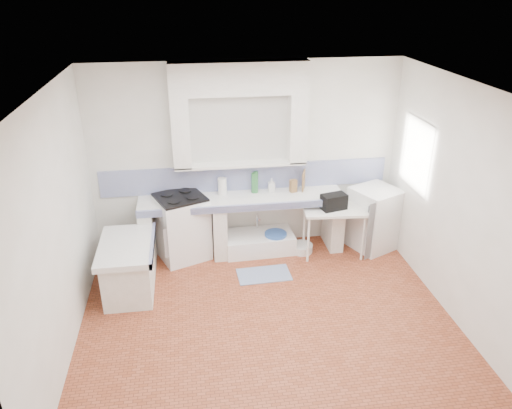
{
  "coord_description": "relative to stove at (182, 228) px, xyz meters",
  "views": [
    {
      "loc": [
        -0.84,
        -4.76,
        3.81
      ],
      "look_at": [
        0.0,
        1.0,
        1.1
      ],
      "focal_mm": 34.37,
      "sensor_mm": 36.0,
      "label": 1
    }
  ],
  "objects": [
    {
      "name": "bucket_red",
      "position": [
        0.83,
        -0.09,
        -0.34
      ],
      "size": [
        0.33,
        0.33,
        0.27
      ],
      "primitive_type": "cylinder",
      "rotation": [
        0.0,
        0.0,
        0.15
      ],
      "color": "red",
      "rests_on": "ground"
    },
    {
      "name": "peninsula_lip",
      "position": [
        -0.37,
        -0.79,
        0.19
      ],
      "size": [
        0.04,
        1.1,
        0.1
      ],
      "primitive_type": "cube",
      "color": "navy",
      "rests_on": "ground"
    },
    {
      "name": "counter_pier_right",
      "position": [
        2.3,
        0.01,
        -0.06
      ],
      "size": [
        0.2,
        0.55,
        0.82
      ],
      "primitive_type": "cube",
      "color": "white",
      "rests_on": "ground"
    },
    {
      "name": "fridge",
      "position": [
        2.9,
        -0.12,
        0.0
      ],
      "size": [
        0.82,
        0.82,
        0.96
      ],
      "primitive_type": "cube",
      "rotation": [
        0.0,
        0.0,
        0.43
      ],
      "color": "white",
      "rests_on": "ground"
    },
    {
      "name": "rug",
      "position": [
        1.11,
        -0.7,
        -0.47
      ],
      "size": [
        0.75,
        0.45,
        0.01
      ],
      "primitive_type": "cube",
      "rotation": [
        0.0,
        0.0,
        0.04
      ],
      "color": "#3C5998",
      "rests_on": "ground"
    },
    {
      "name": "knife_block",
      "position": [
        1.67,
        0.1,
        0.52
      ],
      "size": [
        0.11,
        0.1,
        0.19
      ],
      "primitive_type": "cube",
      "rotation": [
        0.0,
        0.0,
        0.31
      ],
      "color": "olive",
      "rests_on": "counter_slab"
    },
    {
      "name": "peninsula_base",
      "position": [
        -0.7,
        -0.79,
        -0.16
      ],
      "size": [
        0.6,
        1.0,
        0.62
      ],
      "primitive_type": "cube",
      "color": "white",
      "rests_on": "ground"
    },
    {
      "name": "peninsula_top",
      "position": [
        -0.7,
        -0.79,
        0.19
      ],
      "size": [
        0.7,
        1.1,
        0.08
      ],
      "primitive_type": "cube",
      "color": "white",
      "rests_on": "ground"
    },
    {
      "name": "counter_slab",
      "position": [
        0.9,
        0.01,
        0.39
      ],
      "size": [
        3.0,
        0.6,
        0.08
      ],
      "primitive_type": "cube",
      "color": "white",
      "rests_on": "ground"
    },
    {
      "name": "bucket_blue",
      "position": [
        1.39,
        -0.07,
        -0.32
      ],
      "size": [
        0.45,
        0.45,
        0.31
      ],
      "primitive_type": "cylinder",
      "rotation": [
        0.0,
        0.0,
        0.43
      ],
      "color": "#305CAE",
      "rests_on": "ground"
    },
    {
      "name": "ceiling",
      "position": [
        1.0,
        -1.69,
        2.33
      ],
      "size": [
        4.5,
        4.5,
        0.0
      ],
      "primitive_type": "plane",
      "rotation": [
        3.14,
        0.0,
        0.0
      ],
      "color": "white",
      "rests_on": "ground"
    },
    {
      "name": "counter_lip",
      "position": [
        0.9,
        -0.27,
        0.39
      ],
      "size": [
        3.0,
        0.04,
        0.1
      ],
      "primitive_type": "cube",
      "color": "navy",
      "rests_on": "ground"
    },
    {
      "name": "wall_back",
      "position": [
        1.0,
        0.31,
        0.93
      ],
      "size": [
        4.5,
        0.0,
        4.5
      ],
      "primitive_type": "plane",
      "rotation": [
        1.57,
        0.0,
        0.0
      ],
      "color": "white",
      "rests_on": "ground"
    },
    {
      "name": "wall_front",
      "position": [
        1.0,
        -3.69,
        0.93
      ],
      "size": [
        4.5,
        0.0,
        4.5
      ],
      "primitive_type": "plane",
      "rotation": [
        -1.57,
        0.0,
        0.0
      ],
      "color": "white",
      "rests_on": "ground"
    },
    {
      "name": "green_bottle_a",
      "position": [
        1.09,
        0.16,
        0.58
      ],
      "size": [
        0.07,
        0.07,
        0.31
      ],
      "primitive_type": "cylinder",
      "rotation": [
        0.0,
        0.0,
        -0.07
      ],
      "color": "#2C6F37",
      "rests_on": "counter_slab"
    },
    {
      "name": "window_frame",
      "position": [
        3.42,
        -0.49,
        1.13
      ],
      "size": [
        0.35,
        0.86,
        1.06
      ],
      "primitive_type": "cube",
      "color": "#371E11",
      "rests_on": "ground"
    },
    {
      "name": "wall_left",
      "position": [
        -1.25,
        -1.69,
        0.93
      ],
      "size": [
        0.0,
        4.5,
        4.5
      ],
      "primitive_type": "plane",
      "rotation": [
        1.57,
        0.0,
        1.57
      ],
      "color": "white",
      "rests_on": "ground"
    },
    {
      "name": "soap_bottle",
      "position": [
        1.35,
        0.16,
        0.53
      ],
      "size": [
        0.1,
        0.1,
        0.21
      ],
      "primitive_type": "imported",
      "rotation": [
        0.0,
        0.0,
        -0.05
      ],
      "color": "white",
      "rests_on": "counter_slab"
    },
    {
      "name": "water_bottle_a",
      "position": [
        1.03,
        0.16,
        -0.34
      ],
      "size": [
        0.09,
        0.09,
        0.27
      ],
      "primitive_type": "cylinder",
      "rotation": [
        0.0,
        0.0,
        0.32
      ],
      "color": "silver",
      "rests_on": "ground"
    },
    {
      "name": "counter_pier_mid",
      "position": [
        0.55,
        0.01,
        -0.06
      ],
      "size": [
        0.2,
        0.55,
        0.82
      ],
      "primitive_type": "cube",
      "color": "white",
      "rests_on": "ground"
    },
    {
      "name": "basin_white",
      "position": [
        1.79,
        -0.14,
        -0.41
      ],
      "size": [
        0.42,
        0.42,
        0.12
      ],
      "primitive_type": "cylinder",
      "rotation": [
        0.0,
        0.0,
        0.43
      ],
      "color": "white",
      "rests_on": "ground"
    },
    {
      "name": "paper_towel",
      "position": [
        0.62,
        0.16,
        0.55
      ],
      "size": [
        0.14,
        0.14,
        0.25
      ],
      "primitive_type": "cylinder",
      "rotation": [
        0.0,
        0.0,
        -0.1
      ],
      "color": "white",
      "rests_on": "counter_slab"
    },
    {
      "name": "side_table",
      "position": [
        2.22,
        -0.26,
        -0.1
      ],
      "size": [
        0.94,
        0.57,
        0.04
      ],
      "primitive_type": "cube",
      "rotation": [
        0.0,
        0.0,
        -0.08
      ],
      "color": "white",
      "rests_on": "ground"
    },
    {
      "name": "sink",
      "position": [
        1.15,
        -0.0,
        -0.35
      ],
      "size": [
        1.06,
        0.6,
        0.25
      ],
      "primitive_type": "cube",
      "rotation": [
        0.0,
        0.0,
        0.04
      ],
      "color": "white",
      "rests_on": "ground"
    },
    {
      "name": "backsplash",
      "position": [
        1.0,
        0.29,
        0.63
      ],
      "size": [
        4.27,
        0.03,
        0.4
      ],
      "primitive_type": "cube",
      "color": "navy",
      "rests_on": "ground"
    },
    {
      "name": "stove",
      "position": [
        0.0,
        0.0,
        0.0
      ],
      "size": [
        0.86,
        0.85,
        0.95
      ],
      "primitive_type": "cube",
      "rotation": [
        0.0,
        0.0,
        0.38
      ],
      "color": "white",
      "rests_on": "ground"
    },
    {
      "name": "green_bottle_b",
      "position": [
        1.12,
        0.16,
        0.59
      ],
      "size": [
        0.09,
        0.09,
        0.33
      ],
      "primitive_type": "cylinder",
      "rotation": [
        0.0,
        0.0,
        0.24
      ],
      "color": "#2C6F37",
      "rests_on": "counter_slab"
    },
    {
      "name": "counter_pier_left",
      "position": [
        -0.5,
        0.01,
        -0.06
      ],
      "size": [
        0.2,
        0.55,
        0.82
      ],
      "primitive_type": "cube",
      "color": "white",
      "rests_on": "ground"
    },
    {
      "name": "black_bag",
      "position": [
        2.2,
        -0.26,
        0.39
      ],
      "size": [
        0.4,
        0.28,
        0.22
      ],
      "primitive_type": "cube",
      "rotation": [
        0.0,
        0.0,
        0.24
      ],
      "color": "black",
      "rests_on": "side_table"
    },
    {
      "name": "wall_right",
      "position": [
        3.25,
        -1.69,
        0.93
      ],
      "size": [
        0.0,
        4.5,
        4.5
      ],
      "primitive_type": "plane",
      "rotation": [
        1.57,
        0.0,
        -1.57
      ],
      "color": "white",
      "rests_on": "ground"
    },
    {
      "name": "cutting_board",
      "position": [
        1.84,
        0.16,
        0.58
      ],
      "size": [
        0.1,
        0.21,
        0.3
      ],
      "primitive_type": "cube",
      "rotation": [
        0.0,
        0.0,
        -0.36
      ],
      "color": "olive",
      "rests_on": "counter_slab"
    },
    {
      "name": "alcove_mass",
      "position": [
        0.9,
        0.18,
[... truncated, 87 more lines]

